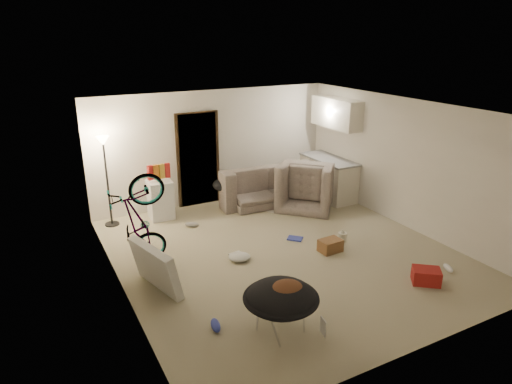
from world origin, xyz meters
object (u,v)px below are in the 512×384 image
sofa (263,187)px  tv_box (155,267)px  armchair (309,189)px  drink_case_a (330,245)px  floor_lamp (105,162)px  saucer_chair (281,304)px  drink_case_b (426,276)px  juicer (342,236)px  bicycle (140,241)px  mini_fridge (160,200)px  kitchen_counter (328,178)px

sofa → tv_box: (-3.26, -2.58, 0.03)m
armchair → drink_case_a: 2.31m
floor_lamp → saucer_chair: 4.79m
saucer_chair → drink_case_a: bearing=38.5°
floor_lamp → drink_case_a: size_ratio=4.68×
tv_box → drink_case_b: bearing=-40.5°
drink_case_b → juicer: drink_case_b is taller
bicycle → tv_box: size_ratio=1.52×
mini_fridge → sofa: bearing=-0.4°
sofa → bicycle: 3.70m
bicycle → drink_case_b: size_ratio=4.02×
bicycle → drink_case_b: bearing=-119.2°
saucer_chair → sofa: bearing=63.7°
armchair → drink_case_b: bearing=131.0°
drink_case_b → kitchen_counter: bearing=113.8°
saucer_chair → tv_box: tv_box is taller
sofa → drink_case_a: bearing=88.1°
floor_lamp → kitchen_counter: (4.83, -0.65, -0.87)m
bicycle → tv_box: bearing=-174.0°
sofa → tv_box: 4.16m
mini_fridge → kitchen_counter: bearing=-6.2°
armchair → juicer: 1.94m
mini_fridge → juicer: size_ratio=3.46×
floor_lamp → tv_box: 2.94m
floor_lamp → bicycle: (0.10, -1.95, -0.88)m
sofa → saucer_chair: bearing=65.9°
floor_lamp → juicer: floor_lamp is taller
saucer_chair → tv_box: (-1.11, 1.77, -0.05)m
saucer_chair → armchair: bearing=51.5°
sofa → drink_case_b: size_ratio=5.41×
mini_fridge → juicer: mini_fridge is taller
saucer_chair → drink_case_b: saucer_chair is taller
saucer_chair → drink_case_b: size_ratio=2.37×
armchair → tv_box: size_ratio=1.08×
kitchen_counter → mini_fridge: kitchen_counter is taller
kitchen_counter → saucer_chair: (-3.62, -3.90, -0.03)m
saucer_chair → juicer: (2.40, 1.79, -0.31)m
floor_lamp → mini_fridge: floor_lamp is taller
kitchen_counter → armchair: 0.77m
mini_fridge → saucer_chair: mini_fridge is taller
kitchen_counter → drink_case_a: kitchen_counter is taller
mini_fridge → drink_case_b: 5.29m
sofa → drink_case_b: bearing=98.0°
armchair → kitchen_counter: bearing=-114.2°
sofa → mini_fridge: size_ratio=2.76×
juicer → sofa: bearing=95.6°
kitchen_counter → saucer_chair: bearing=-132.9°
tv_box → drink_case_a: bearing=-18.9°
armchair → bicycle: bicycle is taller
mini_fridge → bicycle: bearing=-113.8°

